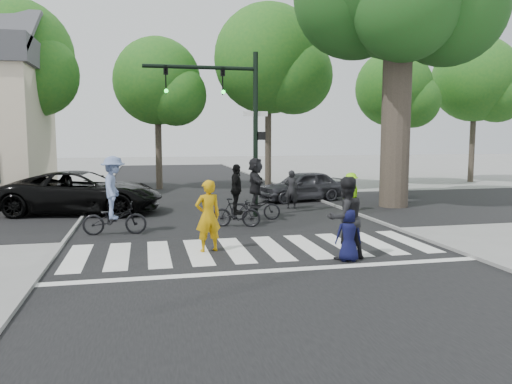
% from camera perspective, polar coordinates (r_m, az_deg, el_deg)
% --- Properties ---
extents(ground, '(120.00, 120.00, 0.00)m').
position_cam_1_polar(ground, '(12.42, 0.78, -7.56)').
color(ground, gray).
rests_on(ground, ground).
extents(road_stem, '(10.00, 70.00, 0.01)m').
position_cam_1_polar(road_stem, '(17.22, -3.09, -3.59)').
color(road_stem, black).
rests_on(road_stem, ground).
extents(road_cross, '(70.00, 10.00, 0.01)m').
position_cam_1_polar(road_cross, '(20.15, -4.51, -2.13)').
color(road_cross, black).
rests_on(road_cross, ground).
extents(curb_left, '(0.10, 70.00, 0.10)m').
position_cam_1_polar(curb_left, '(17.13, -20.03, -3.88)').
color(curb_left, gray).
rests_on(curb_left, ground).
extents(curb_right, '(0.10, 70.00, 0.10)m').
position_cam_1_polar(curb_right, '(18.71, 12.37, -2.79)').
color(curb_right, gray).
rests_on(curb_right, ground).
extents(crosswalk, '(10.00, 3.85, 0.01)m').
position_cam_1_polar(crosswalk, '(13.05, 0.10, -6.84)').
color(crosswalk, silver).
rests_on(crosswalk, ground).
extents(traffic_signal, '(4.45, 0.29, 6.00)m').
position_cam_1_polar(traffic_signal, '(18.22, -2.68, 9.26)').
color(traffic_signal, black).
rests_on(traffic_signal, ground).
extents(bg_tree_1, '(6.09, 5.80, 9.80)m').
position_cam_1_polar(bg_tree_1, '(28.07, -25.39, 13.32)').
color(bg_tree_1, brown).
rests_on(bg_tree_1, ground).
extents(bg_tree_2, '(5.04, 4.80, 8.40)m').
position_cam_1_polar(bg_tree_2, '(28.49, -10.71, 11.94)').
color(bg_tree_2, brown).
rests_on(bg_tree_2, ground).
extents(bg_tree_3, '(6.30, 6.00, 10.20)m').
position_cam_1_polar(bg_tree_3, '(28.19, 2.16, 14.49)').
color(bg_tree_3, brown).
rests_on(bg_tree_3, ground).
extents(bg_tree_4, '(4.83, 4.60, 8.15)m').
position_cam_1_polar(bg_tree_4, '(31.75, 15.97, 10.97)').
color(bg_tree_4, brown).
rests_on(bg_tree_4, ground).
extents(bg_tree_5, '(5.67, 5.40, 9.30)m').
position_cam_1_polar(bg_tree_5, '(35.54, 24.32, 11.32)').
color(bg_tree_5, brown).
rests_on(bg_tree_5, ground).
extents(pedestrian_woman, '(0.77, 0.59, 1.88)m').
position_cam_1_polar(pedestrian_woman, '(12.98, -5.52, -2.75)').
color(pedestrian_woman, '#C38C0A').
rests_on(pedestrian_woman, ground).
extents(pedestrian_child, '(0.69, 0.51, 1.29)m').
position_cam_1_polar(pedestrian_child, '(12.18, 10.55, -4.86)').
color(pedestrian_child, '#0D0E33').
rests_on(pedestrian_child, ground).
extents(pedestrian_adult, '(1.11, 0.94, 2.03)m').
position_cam_1_polar(pedestrian_adult, '(12.33, 10.18, -2.96)').
color(pedestrian_adult, black).
rests_on(pedestrian_adult, ground).
extents(cyclist_left, '(1.92, 1.26, 2.40)m').
position_cam_1_polar(cyclist_left, '(15.70, -15.92, -0.98)').
color(cyclist_left, black).
rests_on(cyclist_left, ground).
extents(cyclist_mid, '(1.66, 1.05, 2.09)m').
position_cam_1_polar(cyclist_mid, '(16.42, -2.25, -1.08)').
color(cyclist_mid, black).
rests_on(cyclist_mid, ground).
extents(cyclist_right, '(1.85, 1.71, 2.23)m').
position_cam_1_polar(cyclist_right, '(17.78, -0.05, -0.04)').
color(cyclist_right, black).
rests_on(cyclist_right, ground).
extents(car_suv, '(6.42, 3.91, 1.66)m').
position_cam_1_polar(car_suv, '(20.38, -19.14, -0.03)').
color(car_suv, black).
rests_on(car_suv, ground).
extents(car_grey, '(4.35, 2.46, 1.40)m').
position_cam_1_polar(car_grey, '(23.12, 5.31, 0.71)').
color(car_grey, '#35353B').
rests_on(car_grey, ground).
extents(bystander_hivis, '(1.14, 1.05, 1.54)m').
position_cam_1_polar(bystander_hivis, '(20.34, 10.78, 0.03)').
color(bystander_hivis, '#8FFC10').
rests_on(bystander_hivis, ground).
extents(bystander_dark, '(0.69, 0.59, 1.60)m').
position_cam_1_polar(bystander_dark, '(20.63, 4.06, 0.30)').
color(bystander_dark, black).
rests_on(bystander_dark, ground).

